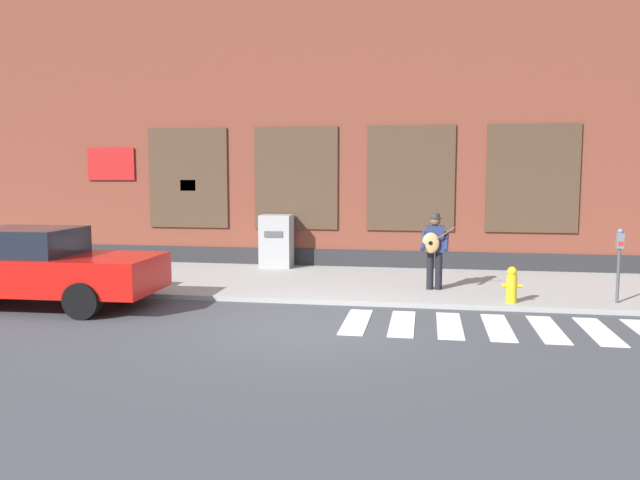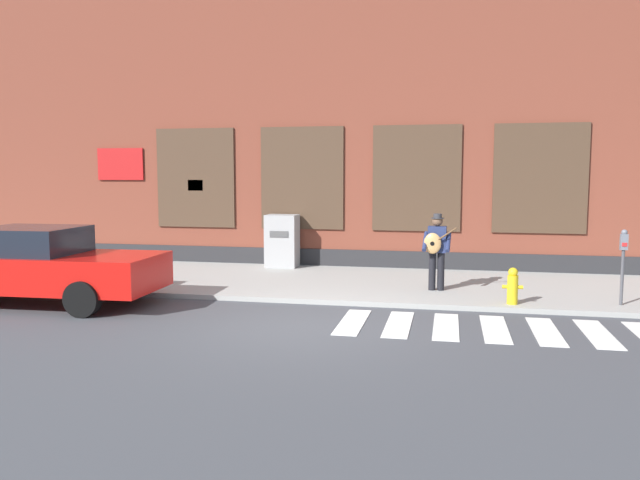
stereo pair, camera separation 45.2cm
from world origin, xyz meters
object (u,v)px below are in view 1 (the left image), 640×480
object	(u,v)px
red_car	(37,267)
busker	(434,247)
parking_meter	(619,254)
fire_hydrant	(512,285)
utility_box	(276,241)

from	to	relation	value
red_car	busker	world-z (taller)	busker
parking_meter	busker	bearing A→B (deg)	166.88
red_car	parking_meter	size ratio (longest dim) A/B	3.25
fire_hydrant	utility_box	bearing A→B (deg)	145.89
busker	fire_hydrant	bearing A→B (deg)	-37.94
busker	utility_box	bearing A→B (deg)	147.34
parking_meter	utility_box	bearing A→B (deg)	155.59
red_car	utility_box	world-z (taller)	red_car
parking_meter	fire_hydrant	size ratio (longest dim) A/B	2.05
red_car	busker	xyz separation A→B (m)	(7.59, 2.56, 0.26)
busker	fire_hydrant	xyz separation A→B (m)	(1.46, -1.14, -0.58)
busker	utility_box	xyz separation A→B (m)	(-4.09, 2.62, -0.23)
busker	utility_box	world-z (taller)	busker
red_car	fire_hydrant	bearing A→B (deg)	8.92
red_car	utility_box	distance (m)	6.25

